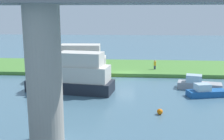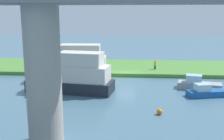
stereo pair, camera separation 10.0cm
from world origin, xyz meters
name	(u,v)px [view 1 (the left image)]	position (x,y,z in m)	size (l,w,h in m)	color
ground_plane	(126,77)	(0.00, 0.00, 0.00)	(160.00, 160.00, 0.00)	#476B7F
grassy_bank	(127,67)	(0.00, -6.00, 0.25)	(80.00, 12.00, 0.50)	#4C8438
bridge_pylon	(44,77)	(4.68, 19.92, 4.51)	(2.27, 2.27, 9.03)	#9E998E
person_on_bank	(155,65)	(-4.17, -3.48, 1.20)	(0.50, 0.50, 1.39)	#2D334C
mooring_post	(62,69)	(9.07, -0.83, 0.89)	(0.20, 0.20, 0.77)	brown
skiff_small	(73,76)	(5.65, 7.50, 1.80)	(9.88, 4.53, 4.87)	#1E232D
pontoon_yellow	(206,92)	(-8.60, 8.26, 0.49)	(4.35, 2.40, 1.37)	#195199
motorboat_white	(73,66)	(6.80, 2.39, 1.91)	(10.27, 3.98, 5.15)	gold
houseboat_blue	(198,84)	(-8.46, 5.28, 0.58)	(5.11, 2.81, 1.61)	#99999E
marker_buoy	(160,112)	(-3.30, 14.00, 0.25)	(0.50, 0.50, 0.50)	orange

